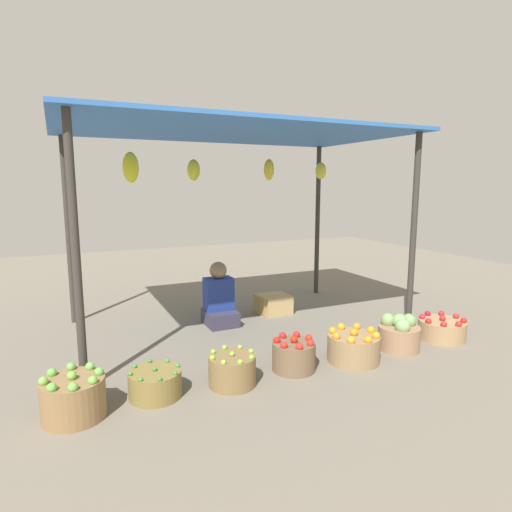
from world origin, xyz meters
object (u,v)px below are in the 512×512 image
basket_cabbages (399,334)px  vendor_person (219,301)px  basket_green_chilies (155,383)px  basket_green_apples (73,397)px  wooden_crate_near_vendor (275,304)px  basket_oranges (353,347)px  basket_limes (232,370)px  basket_red_apples (442,329)px  wooden_crate_stacked_rear (269,304)px  basket_red_tomatoes (294,355)px

basket_cabbages → vendor_person: bearing=132.0°
vendor_person → basket_green_chilies: (-1.11, -1.53, -0.19)m
basket_green_apples → wooden_crate_near_vendor: basket_green_apples is taller
basket_green_chilies → basket_oranges: (1.90, -0.10, 0.03)m
basket_limes → basket_red_apples: (2.54, 0.06, -0.02)m
basket_oranges → wooden_crate_near_vendor: 1.75m
basket_green_chilies → basket_limes: bearing=-6.3°
basket_oranges → wooden_crate_near_vendor: bearing=88.5°
basket_green_chilies → basket_red_apples: (3.19, -0.01, 0.00)m
basket_green_apples → wooden_crate_stacked_rear: 3.07m
vendor_person → basket_oranges: 1.81m
basket_green_chilies → basket_limes: 0.65m
basket_green_apples → basket_limes: size_ratio=1.12×
basket_green_chilies → wooden_crate_stacked_rear: basket_green_chilies is taller
basket_red_apples → basket_green_apples: bearing=-179.1°
basket_limes → basket_red_tomatoes: bearing=4.0°
basket_oranges → wooden_crate_near_vendor: size_ratio=1.34×
basket_red_tomatoes → basket_red_apples: 1.91m
basket_red_apples → wooden_crate_stacked_rear: size_ratio=1.45×
basket_red_tomatoes → wooden_crate_stacked_rear: bearing=70.4°
basket_red_tomatoes → basket_oranges: bearing=-6.3°
basket_cabbages → wooden_crate_near_vendor: 1.80m
vendor_person → basket_green_chilies: size_ratio=1.83×
basket_cabbages → basket_green_chilies: bearing=178.9°
vendor_person → wooden_crate_stacked_rear: bearing=12.7°
basket_green_chilies → basket_cabbages: bearing=-1.1°
basket_cabbages → wooden_crate_stacked_rear: (-0.63, 1.75, -0.04)m
wooden_crate_near_vendor → wooden_crate_stacked_rear: bearing=140.9°
basket_green_apples → basket_limes: (1.26, 0.00, -0.02)m
wooden_crate_near_vendor → wooden_crate_stacked_rear: wooden_crate_near_vendor is taller
wooden_crate_near_vendor → basket_green_apples: bearing=-146.0°
basket_cabbages → basket_green_apples: bearing=-179.5°
vendor_person → wooden_crate_near_vendor: size_ratio=2.07×
basket_green_apples → wooden_crate_stacked_rear: (2.50, 1.77, -0.04)m
basket_red_tomatoes → basket_cabbages: size_ratio=0.94×
wooden_crate_stacked_rear → wooden_crate_near_vendor: bearing=-39.1°
basket_cabbages → wooden_crate_near_vendor: (-0.58, 1.70, -0.04)m
vendor_person → basket_oranges: (0.79, -1.62, -0.16)m
vendor_person → basket_red_tomatoes: 1.57m
basket_green_chilies → wooden_crate_stacked_rear: bearing=42.0°
basket_cabbages → wooden_crate_stacked_rear: basket_cabbages is taller
wooden_crate_stacked_rear → basket_limes: bearing=-125.1°
basket_limes → vendor_person: bearing=73.6°
basket_green_apples → basket_red_tomatoes: basket_green_apples is taller
basket_green_chilies → basket_red_apples: basket_red_apples is taller
basket_green_chilies → basket_red_apples: 3.19m
basket_green_chilies → basket_limes: size_ratio=1.05×
basket_cabbages → basket_red_tomatoes: bearing=179.1°
basket_red_apples → basket_oranges: bearing=-176.1°
basket_cabbages → basket_red_apples: size_ratio=0.84×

